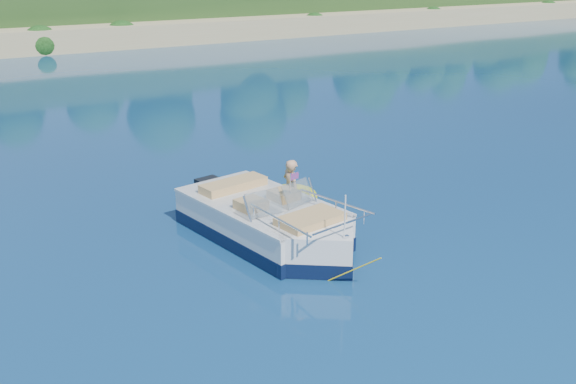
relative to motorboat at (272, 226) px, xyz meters
name	(u,v)px	position (x,y,z in m)	size (l,w,h in m)	color
ground	(324,293)	(-0.32, -2.45, -0.37)	(160.00, 160.00, 0.00)	#091D41
motorboat	(272,226)	(0.00, 0.00, 0.00)	(2.59, 5.62, 1.88)	silver
tow_tube	(292,197)	(1.67, 1.92, -0.28)	(1.60, 1.60, 0.34)	#E5E709
boy	(290,200)	(1.62, 1.93, -0.37)	(0.59, 0.39, 1.63)	tan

